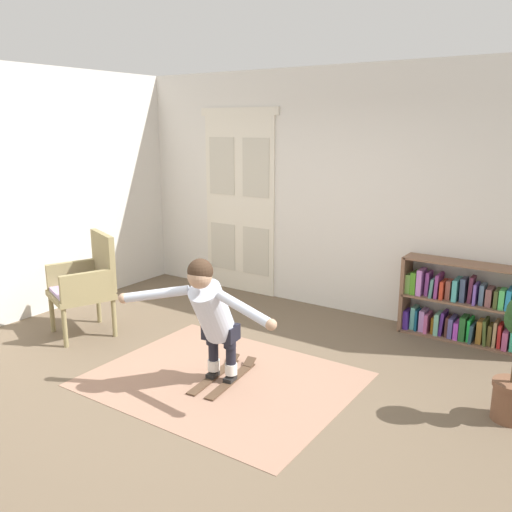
{
  "coord_description": "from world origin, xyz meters",
  "views": [
    {
      "loc": [
        2.68,
        -3.29,
        2.24
      ],
      "look_at": [
        -0.03,
        0.73,
        1.05
      ],
      "focal_mm": 37.87,
      "sensor_mm": 36.0,
      "label": 1
    }
  ],
  "objects_px": {
    "wicker_chair": "(87,282)",
    "person_skier": "(211,310)",
    "skis_pair": "(224,376)",
    "bookshelf": "(462,307)"
  },
  "relations": [
    {
      "from": "wicker_chair",
      "to": "person_skier",
      "type": "xyz_separation_m",
      "value": [
        1.92,
        -0.26,
        0.13
      ]
    },
    {
      "from": "bookshelf",
      "to": "skis_pair",
      "type": "relative_size",
      "value": 1.57
    },
    {
      "from": "wicker_chair",
      "to": "person_skier",
      "type": "distance_m",
      "value": 1.95
    },
    {
      "from": "bookshelf",
      "to": "person_skier",
      "type": "distance_m",
      "value": 2.8
    },
    {
      "from": "skis_pair",
      "to": "person_skier",
      "type": "bearing_deg",
      "value": -82.71
    },
    {
      "from": "bookshelf",
      "to": "wicker_chair",
      "type": "relative_size",
      "value": 1.18
    },
    {
      "from": "wicker_chair",
      "to": "skis_pair",
      "type": "height_order",
      "value": "wicker_chair"
    },
    {
      "from": "wicker_chair",
      "to": "skis_pair",
      "type": "bearing_deg",
      "value": -1.88
    },
    {
      "from": "wicker_chair",
      "to": "skis_pair",
      "type": "relative_size",
      "value": 1.33
    },
    {
      "from": "bookshelf",
      "to": "wicker_chair",
      "type": "distance_m",
      "value": 4.01
    }
  ]
}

